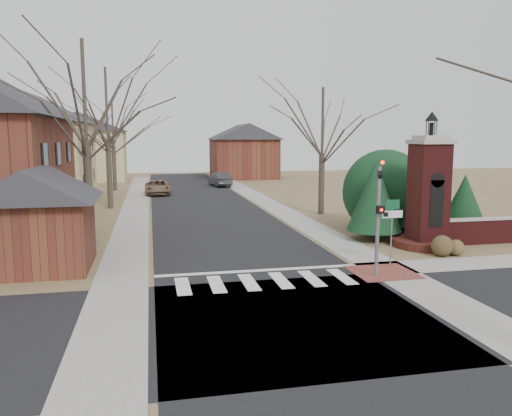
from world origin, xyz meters
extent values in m
plane|color=brown|center=(0.00, 0.00, 0.00)|extent=(120.00, 120.00, 0.00)
cube|color=black|center=(0.00, 22.00, 0.01)|extent=(8.00, 70.00, 0.01)
cube|color=black|center=(0.00, -3.00, 0.01)|extent=(120.00, 8.00, 0.01)
cube|color=silver|center=(0.00, 0.80, 0.01)|extent=(8.00, 2.20, 0.02)
cube|color=silver|center=(0.00, 2.30, 0.01)|extent=(8.00, 0.35, 0.02)
cube|color=gray|center=(5.20, 22.00, 0.01)|extent=(2.00, 60.00, 0.02)
cube|color=gray|center=(-5.20, 22.00, 0.01)|extent=(2.00, 60.00, 0.02)
cube|color=brown|center=(4.80, 1.00, 0.01)|extent=(2.40, 2.40, 0.02)
cylinder|color=slate|center=(4.30, 0.60, 2.10)|extent=(0.14, 0.14, 4.20)
imported|color=black|center=(4.30, 0.60, 4.05)|extent=(0.15, 0.18, 0.90)
sphere|color=#FF0C05|center=(4.30, 0.38, 4.35)|extent=(0.14, 0.14, 0.14)
cube|color=black|center=(4.30, 0.42, 2.60)|extent=(0.28, 0.16, 0.30)
sphere|color=#FF0C05|center=(4.30, 0.33, 2.60)|extent=(0.11, 0.11, 0.11)
cylinder|color=slate|center=(5.60, 2.00, 1.30)|extent=(0.06, 0.06, 2.60)
cube|color=silver|center=(5.60, 1.98, 2.15)|extent=(0.90, 0.03, 0.30)
cube|color=black|center=(5.30, 1.97, 2.15)|extent=(0.22, 0.02, 0.18)
cube|color=#104D2E|center=(5.60, 1.98, 2.55)|extent=(0.60, 0.03, 0.40)
cylinder|color=#4C1617|center=(9.00, 5.00, 0.18)|extent=(3.20, 3.20, 0.36)
cube|color=#4C1617|center=(9.00, 5.00, 2.50)|extent=(1.50, 1.50, 5.00)
cube|color=black|center=(9.00, 4.28, 2.20)|extent=(0.70, 0.10, 2.20)
cube|color=gray|center=(9.00, 5.00, 5.05)|extent=(1.70, 1.70, 0.20)
cube|color=gray|center=(9.00, 5.00, 5.25)|extent=(1.30, 1.30, 0.20)
cylinder|color=black|center=(9.00, 5.00, 5.65)|extent=(0.20, 0.20, 0.60)
cone|color=black|center=(9.00, 5.00, 6.25)|extent=(0.64, 0.64, 0.45)
cube|color=#4C1617|center=(13.50, 5.00, 0.60)|extent=(7.50, 0.40, 1.20)
cube|color=gray|center=(13.50, 5.00, 1.25)|extent=(7.50, 0.50, 0.10)
cube|color=#CEBD89|center=(-13.50, 27.00, 3.20)|extent=(9.00, 12.00, 6.40)
cube|color=brown|center=(-8.50, 4.50, 1.40)|extent=(4.00, 4.00, 2.80)
cube|color=#CEBD89|center=(-12.00, 48.00, 3.00)|extent=(10.00, 8.00, 6.00)
cube|color=#CEBD89|center=(-14.80, 46.40, 6.99)|extent=(0.75, 0.75, 3.08)
cube|color=brown|center=(8.00, 48.00, 2.50)|extent=(8.00, 8.00, 5.00)
cube|color=brown|center=(5.76, 46.40, 5.90)|extent=(0.75, 0.75, 2.80)
cylinder|color=#473D33|center=(7.20, 7.00, 0.25)|extent=(0.20, 0.20, 0.50)
cone|color=black|center=(7.20, 7.00, 2.30)|extent=(2.80, 2.80, 3.60)
cylinder|color=#473D33|center=(10.50, 8.20, 0.25)|extent=(0.20, 0.20, 0.50)
cone|color=black|center=(10.50, 8.20, 2.60)|extent=(3.40, 3.40, 4.20)
cylinder|color=#473D33|center=(12.50, 7.20, 0.25)|extent=(0.20, 0.20, 0.50)
cone|color=black|center=(12.50, 7.20, 1.90)|extent=(2.40, 2.40, 2.80)
sphere|color=black|center=(9.00, 9.50, 2.40)|extent=(4.80, 4.80, 4.80)
cylinder|color=#473D33|center=(-7.00, 9.00, 2.42)|extent=(0.40, 0.40, 4.83)
cylinder|color=#473D33|center=(-7.00, 22.00, 2.52)|extent=(0.40, 0.40, 5.04)
cylinder|color=#473D33|center=(-7.50, 35.00, 2.21)|extent=(0.40, 0.40, 4.41)
cylinder|color=#473D33|center=(7.50, 16.00, 2.10)|extent=(0.40, 0.40, 4.20)
imported|color=brown|center=(-3.40, 30.59, 0.67)|extent=(2.31, 4.84, 1.33)
imported|color=#34383C|center=(3.40, 37.21, 0.75)|extent=(2.13, 4.71, 1.50)
sphere|color=#4D3E23|center=(8.60, 3.00, 0.48)|extent=(0.95, 0.95, 0.95)
sphere|color=brown|center=(9.30, 3.00, 0.36)|extent=(0.72, 0.72, 0.72)
camera|label=1|loc=(-4.02, -16.51, 5.25)|focal=35.00mm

